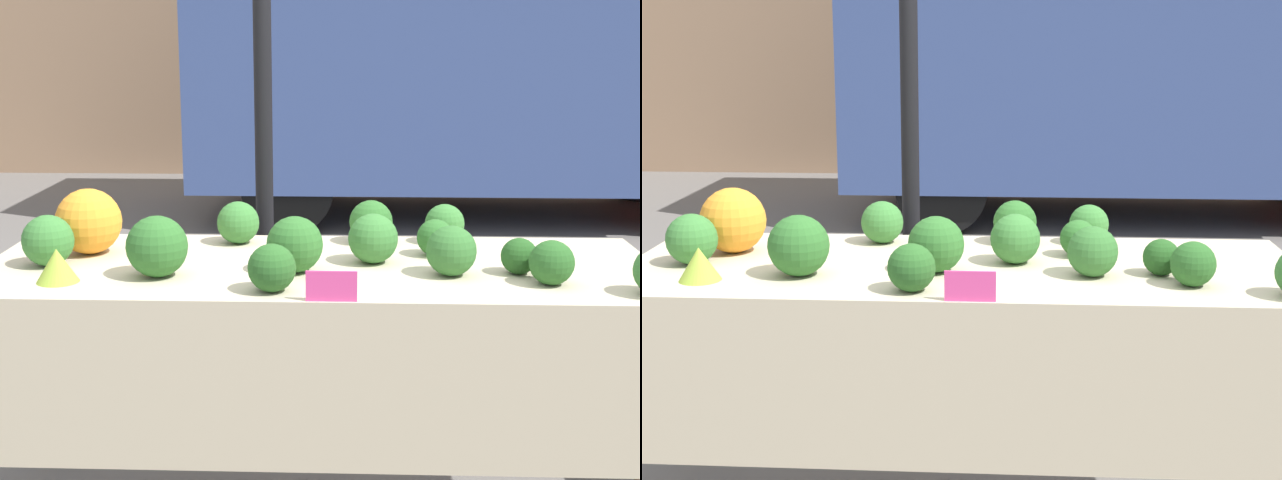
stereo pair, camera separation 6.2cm
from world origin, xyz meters
The scene contains 18 objects.
tent_pole centered at (-0.25, 0.72, 1.30)m, with size 0.07×0.07×2.61m.
parked_truck centered at (1.03, 5.09, 1.40)m, with size 4.87×1.93×2.64m.
market_table centered at (0.00, -0.07, 0.77)m, with size 2.14×0.81×0.87m.
orange_cauliflower centered at (-0.77, 0.12, 0.98)m, with size 0.22×0.22×0.22m.
romanesco_head centered at (-0.77, -0.23, 0.92)m, with size 0.13×0.13×0.10m.
broccoli_head_0 centered at (-0.07, -0.09, 0.96)m, with size 0.17×0.17×0.17m.
broccoli_head_1 centered at (-0.48, -0.16, 0.97)m, with size 0.19×0.19×0.19m.
broccoli_head_3 centered at (0.17, 0.30, 0.95)m, with size 0.15×0.15×0.15m.
broccoli_head_4 centered at (-0.12, -0.31, 0.94)m, with size 0.14×0.14×0.14m.
broccoli_head_5 centered at (0.42, 0.31, 0.94)m, with size 0.14×0.14×0.14m.
broccoli_head_6 centered at (0.40, -0.11, 0.95)m, with size 0.15×0.15×0.15m.
broccoli_head_7 centered at (0.68, -0.20, 0.94)m, with size 0.13×0.13×0.13m.
broccoli_head_8 centered at (-0.85, -0.05, 0.96)m, with size 0.16×0.16×0.16m.
broccoli_head_9 centered at (-0.30, 0.28, 0.95)m, with size 0.15×0.15×0.15m.
broccoli_head_10 centered at (0.17, 0.03, 0.95)m, with size 0.16×0.16×0.16m.
broccoli_head_11 centered at (0.61, -0.09, 0.93)m, with size 0.11×0.11×0.11m.
broccoli_head_12 centered at (0.37, 0.13, 0.93)m, with size 0.12×0.12×0.12m.
price_sign centered at (0.05, -0.39, 0.92)m, with size 0.14×0.01×0.09m.
Camera 1 is at (0.11, -2.73, 1.60)m, focal length 50.00 mm.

